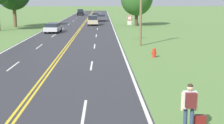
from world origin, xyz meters
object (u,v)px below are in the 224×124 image
at_px(hitchhiker_person, 190,103).
at_px(car_dark_grey_hatchback_mid_near, 101,17).
at_px(car_champagne_suv_approaching, 93,20).
at_px(fire_hydrant, 154,53).
at_px(car_silver_hatchback_nearest, 53,27).
at_px(car_red_hatchback_mid_far, 96,15).
at_px(car_black_van_receding, 81,12).
at_px(traffic_sign, 129,21).
at_px(suitcase, 199,122).

distance_m(hitchhiker_person, car_dark_grey_hatchback_mid_near, 55.50).
bearing_deg(car_champagne_suv_approaching, hitchhiker_person, 5.19).
xyz_separation_m(fire_hydrant, car_silver_hatchback_nearest, (-10.81, 18.99, 0.34)).
xyz_separation_m(car_champagne_suv_approaching, car_red_hatchback_mid_far, (0.25, 18.39, -0.14)).
relative_size(car_silver_hatchback_nearest, car_black_van_receding, 0.95).
relative_size(hitchhiker_person, traffic_sign, 0.61).
bearing_deg(car_silver_hatchback_nearest, car_dark_grey_hatchback_mid_near, -13.69).
xyz_separation_m(car_dark_grey_hatchback_mid_near, car_red_hatchback_mid_far, (-1.19, 8.09, -0.03)).
relative_size(car_champagne_suv_approaching, car_dark_grey_hatchback_mid_near, 1.18).
xyz_separation_m(traffic_sign, car_champagne_suv_approaching, (-4.62, 20.88, -1.21)).
height_order(hitchhiker_person, fire_hydrant, hitchhiker_person).
relative_size(traffic_sign, car_dark_grey_hatchback_mid_near, 0.75).
relative_size(suitcase, traffic_sign, 0.20).
bearing_deg(car_black_van_receding, car_champagne_suv_approaching, -173.71).
height_order(hitchhiker_person, car_champagne_suv_approaching, hitchhiker_person).
bearing_deg(suitcase, car_black_van_receding, 7.75).
xyz_separation_m(fire_hydrant, traffic_sign, (-1.09, 10.23, 1.73)).
bearing_deg(car_black_van_receding, car_silver_hatchback_nearest, 178.19).
height_order(fire_hydrant, car_dark_grey_hatchback_mid_near, car_dark_grey_hatchback_mid_near).
relative_size(car_silver_hatchback_nearest, car_red_hatchback_mid_far, 1.13).
height_order(suitcase, traffic_sign, traffic_sign).
bearing_deg(car_champagne_suv_approaching, car_dark_grey_hatchback_mid_near, 171.39).
bearing_deg(traffic_sign, hitchhiker_person, -90.03).
height_order(suitcase, car_black_van_receding, car_black_van_receding).
relative_size(car_silver_hatchback_nearest, car_champagne_suv_approaching, 0.96).
bearing_deg(fire_hydrant, car_black_van_receding, 98.82).
xyz_separation_m(car_dark_grey_hatchback_mid_near, car_black_van_receding, (-5.96, 24.49, 0.12)).
xyz_separation_m(car_silver_hatchback_nearest, car_black_van_receding, (0.58, 46.91, 0.18)).
relative_size(hitchhiker_person, car_silver_hatchback_nearest, 0.40).
xyz_separation_m(hitchhiker_person, suitcase, (0.40, 0.12, -0.78)).
distance_m(hitchhiker_person, car_red_hatchback_mid_far, 63.64).
height_order(traffic_sign, car_silver_hatchback_nearest, traffic_sign).
bearing_deg(car_red_hatchback_mid_far, car_champagne_suv_approaching, 1.18).
xyz_separation_m(fire_hydrant, car_red_hatchback_mid_far, (-5.46, 49.50, 0.38)).
xyz_separation_m(suitcase, fire_hydrant, (0.70, 13.87, 0.12)).
bearing_deg(car_silver_hatchback_nearest, car_black_van_receding, 1.86).
bearing_deg(fire_hydrant, car_red_hatchback_mid_far, 96.29).
distance_m(suitcase, car_dark_grey_hatchback_mid_near, 55.40).
xyz_separation_m(car_silver_hatchback_nearest, car_red_hatchback_mid_far, (5.35, 30.51, 0.04)).
bearing_deg(traffic_sign, suitcase, -89.08).
height_order(hitchhiker_person, car_black_van_receding, car_black_van_receding).
height_order(car_dark_grey_hatchback_mid_near, car_black_van_receding, car_black_van_receding).
xyz_separation_m(hitchhiker_person, fire_hydrant, (1.10, 13.99, -0.66)).
distance_m(car_dark_grey_hatchback_mid_near, car_black_van_receding, 25.20).
relative_size(suitcase, car_red_hatchback_mid_far, 0.15).
distance_m(fire_hydrant, car_black_van_receding, 66.69).
distance_m(hitchhiker_person, traffic_sign, 24.25).
bearing_deg(suitcase, car_champagne_suv_approaching, 7.30).
xyz_separation_m(traffic_sign, car_silver_hatchback_nearest, (-9.72, 8.76, -1.39)).
bearing_deg(car_black_van_receding, car_red_hatchback_mid_far, -164.88).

